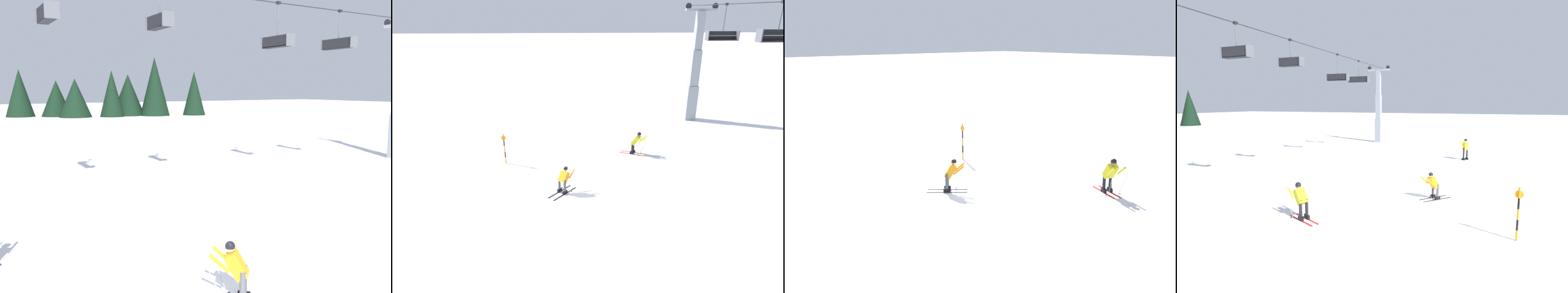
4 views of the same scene
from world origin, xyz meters
TOP-DOWN VIEW (x-y plane):
  - skier_carving_main at (0.98, -0.56)m, footprint 1.57×1.49m
  - chairlift_seat_second at (-0.61, 9.98)m, footprint 0.61×1.84m
  - chairlift_seat_middle at (4.19, 9.98)m, footprint 0.61×1.78m
  - chairlift_seat_fourth at (11.01, 9.98)m, footprint 0.61×2.04m
  - chairlift_seat_farthest at (15.61, 9.98)m, footprint 0.61×2.20m
  - tree_line_ridge at (19.63, 62.05)m, footprint 31.45×14.40m

SIDE VIEW (x-z plane):
  - skier_carving_main at x=0.98m, z-range 0.03..1.53m
  - tree_line_ridge at x=19.63m, z-range -1.14..8.75m
  - chairlift_seat_fourth at x=11.01m, z-range 5.91..8.25m
  - chairlift_seat_farthest at x=15.61m, z-range 6.09..8.30m
  - chairlift_seat_second at x=-0.61m, z-range 6.55..8.45m
  - chairlift_seat_middle at x=4.19m, z-range 6.63..8.47m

